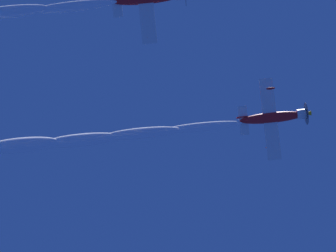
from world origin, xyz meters
The scene contains 1 object.
airplane_lead centered at (3.70, 4.56, 71.29)m, with size 7.88×8.19×3.82m.
Camera 1 is at (-0.15, -21.58, 1.72)m, focal length 73.99 mm.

